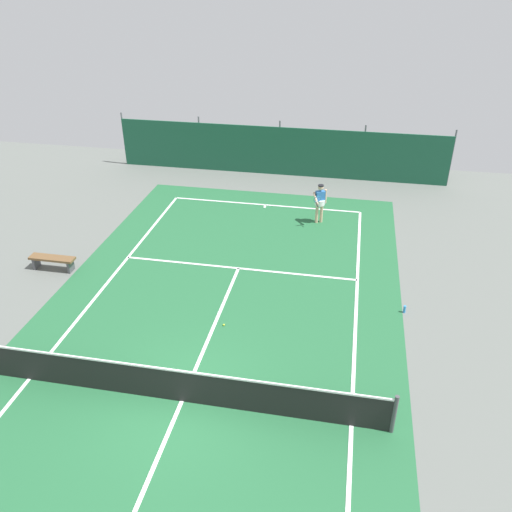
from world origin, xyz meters
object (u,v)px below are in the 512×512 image
object	(u,v)px
tennis_net	(181,386)
courtside_bench	(52,260)
water_bottle	(405,309)
tennis_player	(320,201)
tennis_ball_near_player	(224,325)

from	to	relation	value
tennis_net	courtside_bench	world-z (taller)	tennis_net
water_bottle	tennis_player	bearing A→B (deg)	118.29
courtside_bench	water_bottle	world-z (taller)	courtside_bench
tennis_player	tennis_net	bearing A→B (deg)	52.51
tennis_ball_near_player	water_bottle	xyz separation A→B (m)	(5.27, 1.69, 0.09)
tennis_player	tennis_ball_near_player	xyz separation A→B (m)	(-2.16, -7.48, -0.93)
tennis_net	tennis_ball_near_player	xyz separation A→B (m)	(0.28, 3.13, -0.48)
tennis_ball_near_player	courtside_bench	size ratio (longest dim) A/B	0.04
tennis_net	tennis_ball_near_player	size ratio (longest dim) A/B	153.33
tennis_net	courtside_bench	bearing A→B (deg)	140.83
tennis_ball_near_player	courtside_bench	distance (m)	6.90
tennis_player	courtside_bench	size ratio (longest dim) A/B	1.03
tennis_player	tennis_ball_near_player	bearing A→B (deg)	49.37
tennis_net	tennis_player	size ratio (longest dim) A/B	6.17
tennis_ball_near_player	tennis_net	bearing A→B (deg)	-95.18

